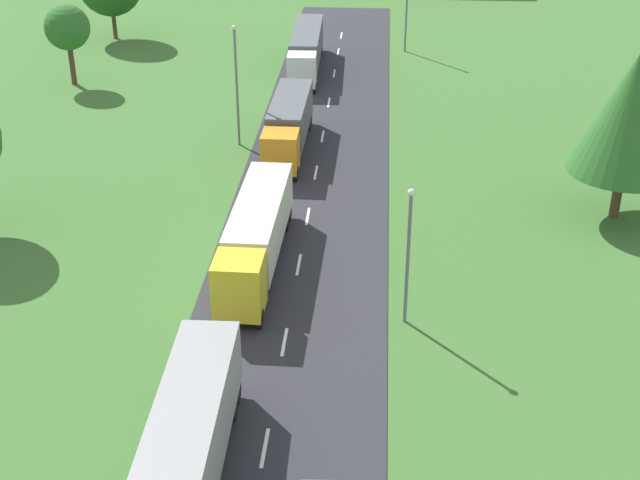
# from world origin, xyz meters

# --- Properties ---
(road) EXTENTS (10.00, 140.00, 0.06)m
(road) POSITION_xyz_m (0.00, 24.50, 0.03)
(road) COLOR #2B2B30
(road) RESTS_ON ground
(lane_marking_centre) EXTENTS (0.16, 123.19, 0.01)m
(lane_marking_centre) POSITION_xyz_m (0.00, 22.11, 0.07)
(lane_marking_centre) COLOR white
(lane_marking_centre) RESTS_ON road
(truck_lead) EXTENTS (2.71, 12.97, 3.69)m
(truck_lead) POSITION_xyz_m (-2.58, 15.99, 2.16)
(truck_lead) COLOR green
(truck_lead) RESTS_ON road
(truck_second) EXTENTS (2.73, 13.35, 3.47)m
(truck_second) POSITION_xyz_m (-2.32, 33.57, 2.09)
(truck_second) COLOR yellow
(truck_second) RESTS_ON road
(truck_third) EXTENTS (2.61, 11.88, 3.51)m
(truck_third) POSITION_xyz_m (-2.29, 50.84, 2.08)
(truck_third) COLOR orange
(truck_third) RESTS_ON road
(truck_fourth) EXTENTS (2.79, 14.17, 3.47)m
(truck_fourth) POSITION_xyz_m (-2.64, 70.25, 2.08)
(truck_fourth) COLOR white
(truck_fourth) RESTS_ON road
(lamppost_second) EXTENTS (0.36, 0.36, 7.35)m
(lamppost_second) POSITION_xyz_m (5.86, 28.55, 4.15)
(lamppost_second) COLOR slate
(lamppost_second) RESTS_ON ground
(lamppost_third) EXTENTS (0.36, 0.36, 8.91)m
(lamppost_third) POSITION_xyz_m (-6.06, 51.58, 4.94)
(lamppost_third) COLOR slate
(lamppost_third) RESTS_ON ground
(lamppost_fourth) EXTENTS (0.36, 0.36, 8.55)m
(lamppost_fourth) POSITION_xyz_m (6.54, 77.08, 4.75)
(lamppost_fourth) COLOR slate
(lamppost_fourth) RESTS_ON ground
(tree_pine) EXTENTS (3.92, 3.92, 7.02)m
(tree_pine) POSITION_xyz_m (-22.78, 64.74, 5.02)
(tree_pine) COLOR #513823
(tree_pine) RESTS_ON ground
(tree_elm) EXTENTS (6.78, 6.78, 10.57)m
(tree_elm) POSITION_xyz_m (19.04, 41.41, 6.83)
(tree_elm) COLOR #513823
(tree_elm) RESTS_ON ground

